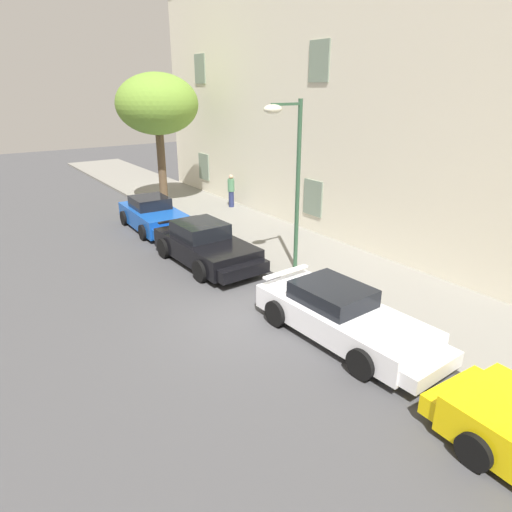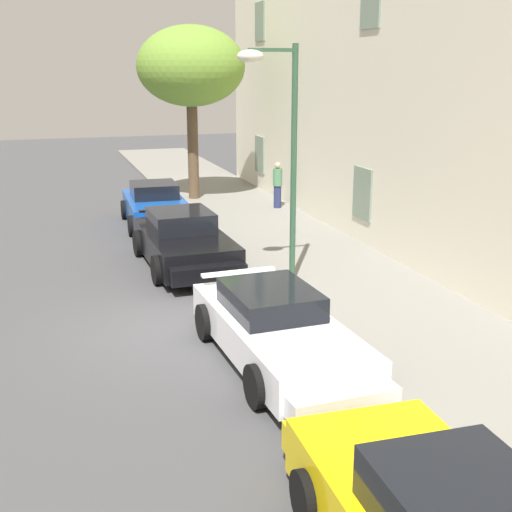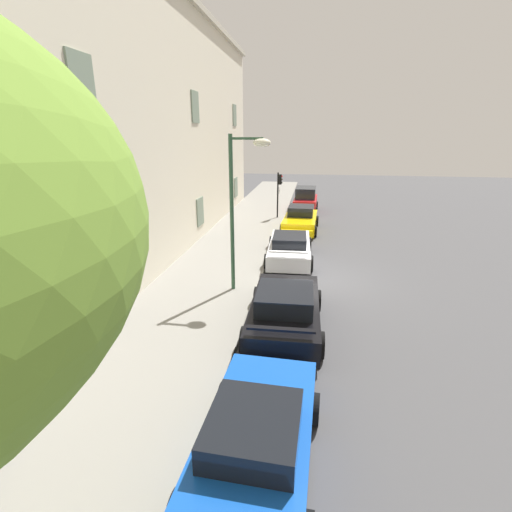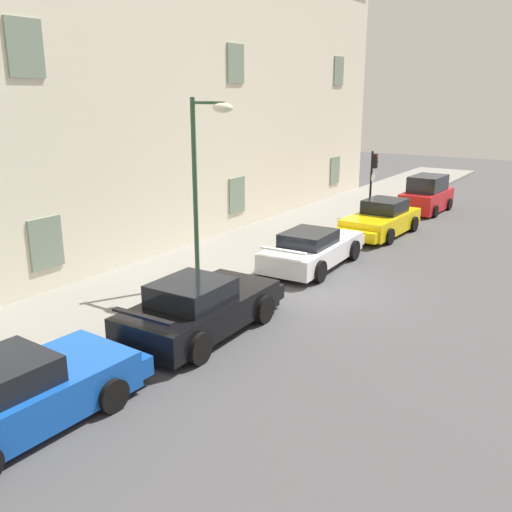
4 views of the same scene
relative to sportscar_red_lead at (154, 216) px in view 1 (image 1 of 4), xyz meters
The scene contains 9 objects.
ground_plane 9.35m from the sportscar_red_lead, ahead, with size 80.00×80.00×0.00m, color #444447.
sidewalk 9.83m from the sportscar_red_lead, 19.23° to the left, with size 60.00×4.18×0.14m, color gray.
building_facade 13.03m from the sportscar_red_lead, 38.99° to the left, with size 35.80×4.86×11.70m.
sportscar_red_lead is the anchor object (origin of this frame).
sportscar_yellow_flank 4.98m from the sportscar_red_lead, ahead, with size 4.86×2.30×1.44m.
sportscar_white_middle 11.50m from the sportscar_red_lead, ahead, with size 5.17×2.23×1.30m.
tree_near_kerb 6.31m from the sportscar_red_lead, 150.61° to the left, with size 4.09×4.09×6.54m.
street_lamp 8.22m from the sportscar_red_lead, 12.35° to the left, with size 0.44×1.42×5.52m.
pedestrian_admiring 4.78m from the sportscar_red_lead, 102.35° to the left, with size 0.48×0.48×1.68m.
Camera 1 is at (8.99, -6.13, 5.99)m, focal length 31.30 mm.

